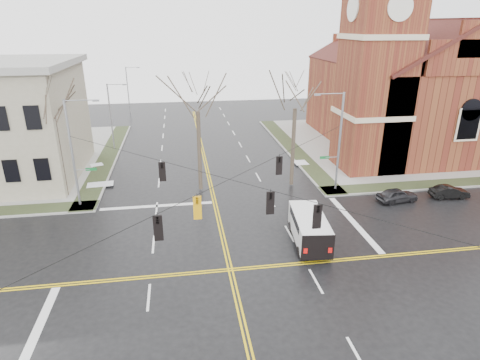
{
  "coord_description": "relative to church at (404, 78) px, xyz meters",
  "views": [
    {
      "loc": [
        -2.73,
        -21.55,
        14.64
      ],
      "look_at": [
        1.56,
        6.0,
        3.75
      ],
      "focal_mm": 30.0,
      "sensor_mm": 36.0,
      "label": 1
    }
  ],
  "objects": [
    {
      "name": "ground",
      "position": [
        -24.76,
        -24.78,
        -8.43
      ],
      "size": [
        120.0,
        120.0,
        0.0
      ],
      "primitive_type": "plane",
      "color": "black",
      "rests_on": "ground"
    },
    {
      "name": "sidewalks",
      "position": [
        -24.76,
        -24.78,
        -8.36
      ],
      "size": [
        80.0,
        80.0,
        0.17
      ],
      "color": "gray",
      "rests_on": "ground"
    },
    {
      "name": "road_markings",
      "position": [
        -24.76,
        -24.78,
        -8.43
      ],
      "size": [
        100.0,
        100.0,
        0.01
      ],
      "color": "gold",
      "rests_on": "ground"
    },
    {
      "name": "church",
      "position": [
        0.0,
        0.0,
        0.0
      ],
      "size": [
        24.28,
        27.48,
        27.5
      ],
      "color": "maroon",
      "rests_on": "ground"
    },
    {
      "name": "signal_pole_ne",
      "position": [
        -13.44,
        -13.28,
        -3.48
      ],
      "size": [
        2.75,
        0.22,
        9.0
      ],
      "color": "gray",
      "rests_on": "ground"
    },
    {
      "name": "signal_pole_nw",
      "position": [
        -36.09,
        -13.28,
        -3.48
      ],
      "size": [
        2.75,
        0.22,
        9.0
      ],
      "color": "gray",
      "rests_on": "ground"
    },
    {
      "name": "span_wires",
      "position": [
        -24.76,
        -24.78,
        -2.23
      ],
      "size": [
        23.02,
        23.02,
        0.03
      ],
      "color": "black",
      "rests_on": "ground"
    },
    {
      "name": "traffic_signals",
      "position": [
        -24.76,
        -25.45,
        -2.98
      ],
      "size": [
        8.21,
        8.26,
        1.3
      ],
      "color": "black",
      "rests_on": "ground"
    },
    {
      "name": "streetlight_north_a",
      "position": [
        -35.42,
        3.22,
        -3.97
      ],
      "size": [
        2.3,
        0.2,
        8.0
      ],
      "color": "gray",
      "rests_on": "ground"
    },
    {
      "name": "streetlight_north_b",
      "position": [
        -35.42,
        23.22,
        -3.97
      ],
      "size": [
        2.3,
        0.2,
        8.0
      ],
      "color": "gray",
      "rests_on": "ground"
    },
    {
      "name": "cargo_van",
      "position": [
        -18.77,
        -22.04,
        -7.19
      ],
      "size": [
        2.76,
        5.74,
        2.1
      ],
      "rotation": [
        0.0,
        0.0,
        -0.11
      ],
      "color": "white",
      "rests_on": "ground"
    },
    {
      "name": "parked_car_a",
      "position": [
        -8.89,
        -16.6,
        -7.82
      ],
      "size": [
        3.76,
        1.87,
        1.23
      ],
      "primitive_type": "imported",
      "rotation": [
        0.0,
        0.0,
        1.69
      ],
      "color": "black",
      "rests_on": "ground"
    },
    {
      "name": "parked_car_b",
      "position": [
        -3.81,
        -16.52,
        -7.87
      ],
      "size": [
        3.48,
        1.46,
        1.12
      ],
      "primitive_type": "imported",
      "rotation": [
        0.0,
        0.0,
        1.49
      ],
      "color": "black",
      "rests_on": "ground"
    },
    {
      "name": "tree_nw_far",
      "position": [
        -37.91,
        -10.96,
        -0.52
      ],
      "size": [
        4.0,
        4.0,
        10.92
      ],
      "color": "#342D21",
      "rests_on": "ground"
    },
    {
      "name": "tree_nw_near",
      "position": [
        -25.79,
        -11.33,
        -0.46
      ],
      "size": [
        4.0,
        4.0,
        11.01
      ],
      "color": "#342D21",
      "rests_on": "ground"
    },
    {
      "name": "tree_ne",
      "position": [
        -17.05,
        -11.52,
        -0.44
      ],
      "size": [
        4.0,
        4.0,
        11.04
      ],
      "color": "#342D21",
      "rests_on": "ground"
    }
  ]
}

